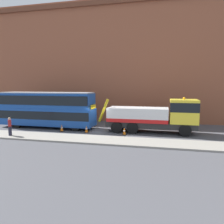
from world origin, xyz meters
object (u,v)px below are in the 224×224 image
Objects in this scene: recovery_tow_truck at (155,116)px; traffic_cone_midway at (86,129)px; traffic_cone_near_bus at (62,128)px; traffic_cone_near_truck at (124,131)px; double_decker_bus at (47,108)px; pedestrian_onlooker at (10,127)px.

recovery_tow_truck is 7.18m from traffic_cone_midway.
traffic_cone_midway is (2.74, -0.01, 0.00)m from traffic_cone_near_bus.
recovery_tow_truck is at bearing 9.56° from traffic_cone_near_bus.
traffic_cone_near_bus is 1.00× the size of traffic_cone_near_truck.
double_decker_bus is (-12.10, 0.01, 0.47)m from recovery_tow_truck.
pedestrian_onlooker reaches higher than traffic_cone_near_bus.
traffic_cone_midway is at bearing -165.66° from recovery_tow_truck.
double_decker_bus is 3.54m from traffic_cone_near_bus.
recovery_tow_truck is 14.12× the size of traffic_cone_near_truck.
double_decker_bus reaches higher than pedestrian_onlooker.
traffic_cone_near_truck is at bearing -16.60° from pedestrian_onlooker.
double_decker_bus is at bearing 162.76° from traffic_cone_midway.
pedestrian_onlooker is (-13.16, -5.01, -0.77)m from recovery_tow_truck.
traffic_cone_midway is at bearing -16.23° from double_decker_bus.
double_decker_bus reaches higher than recovery_tow_truck.
double_decker_bus is at bearing 169.26° from traffic_cone_near_truck.
traffic_cone_near_truck is (10.26, 3.27, -0.64)m from pedestrian_onlooker.
traffic_cone_near_truck is at bearing -1.68° from traffic_cone_midway.
double_decker_bus is 6.48× the size of pedestrian_onlooker.
traffic_cone_midway is (-6.85, -1.62, -1.42)m from recovery_tow_truck.
recovery_tow_truck is 12.11m from double_decker_bus.
traffic_cone_near_bus is at bearing -169.42° from recovery_tow_truck.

